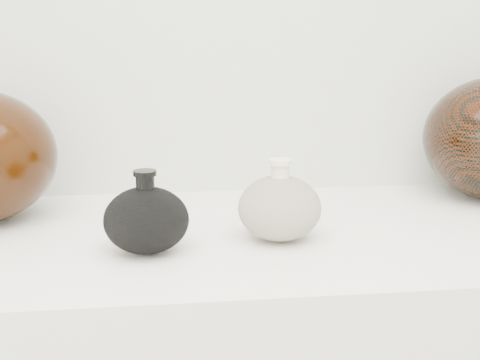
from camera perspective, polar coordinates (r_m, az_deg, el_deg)
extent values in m
cube|color=silver|center=(1.00, 0.22, -5.24)|extent=(1.20, 0.50, 0.03)
ellipsoid|color=black|center=(0.90, -8.00, -3.40)|extent=(0.15, 0.15, 0.09)
cylinder|color=black|center=(0.89, -8.10, -0.24)|extent=(0.03, 0.03, 0.03)
cylinder|color=black|center=(0.88, -8.13, 0.60)|extent=(0.04, 0.04, 0.01)
ellipsoid|color=beige|center=(0.95, 3.40, -2.41)|extent=(0.14, 0.14, 0.09)
cylinder|color=beige|center=(0.93, 3.44, 0.73)|extent=(0.03, 0.03, 0.03)
cylinder|color=beige|center=(0.93, 3.45, 1.57)|extent=(0.04, 0.04, 0.01)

